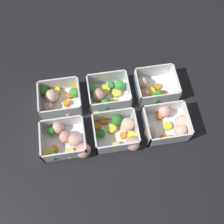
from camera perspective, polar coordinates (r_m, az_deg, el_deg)
ground_plane at (r=0.93m, az=0.00°, el=-0.61°), size 4.00×4.00×0.00m
container_near_left at (r=0.96m, az=8.71°, el=5.06°), size 0.14×0.13×0.07m
container_near_center at (r=0.94m, az=-1.21°, el=3.98°), size 0.15×0.13×0.07m
container_near_right at (r=0.95m, az=-11.49°, el=2.76°), size 0.15×0.13×0.07m
container_far_left at (r=0.91m, az=12.25°, el=-2.57°), size 0.18×0.14×0.07m
container_far_center at (r=0.88m, az=1.78°, el=-4.35°), size 0.16×0.15×0.07m
container_far_right at (r=0.88m, az=-9.76°, el=-6.27°), size 0.16×0.15×0.07m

